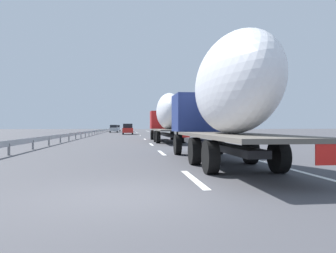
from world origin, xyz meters
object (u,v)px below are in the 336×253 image
(car_red_compact, at_px, (128,129))
(road_sign, at_px, (174,120))
(truck_lead, at_px, (167,115))
(car_blue_sedan, at_px, (128,128))
(car_white_van, at_px, (117,128))
(car_silver_hatch, at_px, (114,129))
(truck_trailing, at_px, (223,97))

(car_red_compact, bearing_deg, road_sign, -147.20)
(truck_lead, xyz_separation_m, car_blue_sedan, (55.60, 3.78, -1.56))
(car_red_compact, height_order, road_sign, road_sign)
(car_white_van, bearing_deg, car_red_compact, -174.93)
(car_blue_sedan, relative_size, car_silver_hatch, 1.05)
(car_blue_sedan, distance_m, road_sign, 39.07)
(car_red_compact, xyz_separation_m, road_sign, (-10.73, -6.91, 1.40))
(car_white_van, height_order, car_silver_hatch, car_white_van)
(truck_trailing, distance_m, car_blue_sedan, 73.97)
(car_white_van, relative_size, car_blue_sedan, 1.04)
(truck_trailing, relative_size, car_silver_hatch, 3.03)
(truck_lead, distance_m, car_white_van, 64.39)
(car_red_compact, height_order, car_silver_hatch, car_red_compact)
(car_blue_sedan, relative_size, road_sign, 1.24)
(car_red_compact, xyz_separation_m, car_white_van, (36.10, 3.20, -0.04))
(truck_lead, bearing_deg, truck_trailing, 180.00)
(car_silver_hatch, xyz_separation_m, road_sign, (-28.71, -10.24, 1.45))
(truck_trailing, bearing_deg, road_sign, -5.00)
(car_red_compact, bearing_deg, car_silver_hatch, 10.49)
(truck_trailing, bearing_deg, car_white_van, 4.87)
(road_sign, bearing_deg, truck_lead, 169.76)
(truck_lead, relative_size, road_sign, 3.99)
(truck_trailing, xyz_separation_m, car_white_van, (82.24, 7.01, -1.68))
(car_red_compact, bearing_deg, car_white_van, 5.07)
(car_white_van, relative_size, car_silver_hatch, 1.10)
(truck_lead, bearing_deg, car_white_van, 6.25)
(car_blue_sedan, bearing_deg, truck_trailing, -177.07)
(truck_trailing, relative_size, car_red_compact, 2.64)
(car_silver_hatch, bearing_deg, car_white_van, -0.41)
(truck_trailing, distance_m, car_silver_hatch, 64.55)
(car_red_compact, height_order, car_blue_sedan, car_red_compact)
(car_blue_sedan, distance_m, car_silver_hatch, 10.29)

